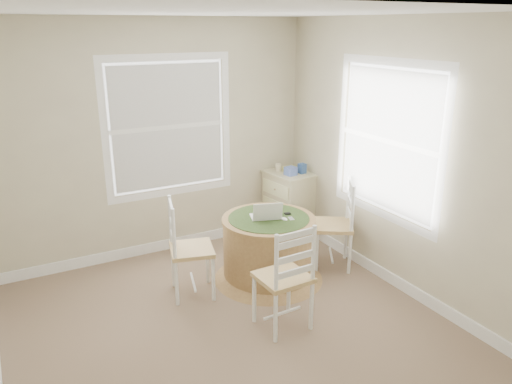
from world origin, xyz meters
TOP-DOWN VIEW (x-y plane):
  - room at (0.17, 0.16)m, footprint 3.64×3.64m
  - round_table at (0.75, 0.61)m, footprint 1.13×1.13m
  - chair_left at (-0.05, 0.70)m, footprint 0.49×0.51m
  - chair_near at (0.43, -0.20)m, footprint 0.43×0.41m
  - chair_right at (1.50, 0.54)m, footprint 0.56×0.57m
  - laptop at (0.72, 0.61)m, footprint 0.36×0.34m
  - mouse at (0.86, 0.49)m, footprint 0.07×0.10m
  - phone at (0.93, 0.48)m, footprint 0.07×0.10m
  - keys at (0.97, 0.60)m, footprint 0.07×0.06m
  - corner_chest at (1.57, 1.53)m, footprint 0.52×0.65m
  - tissue_box at (1.52, 1.42)m, footprint 0.13×0.13m
  - box_yellow at (1.60, 1.57)m, footprint 0.16×0.12m
  - box_blue at (1.69, 1.42)m, footprint 0.09×0.09m
  - cup_cream at (1.48, 1.65)m, footprint 0.07×0.07m

SIDE VIEW (x-z plane):
  - round_table at x=0.75m, z-range 0.03..0.71m
  - corner_chest at x=1.57m, z-range 0.00..0.80m
  - chair_left at x=-0.05m, z-range 0.00..0.95m
  - chair_near at x=0.43m, z-range 0.00..0.95m
  - chair_right at x=1.50m, z-range 0.00..0.95m
  - phone at x=0.93m, z-range 0.66..0.68m
  - keys at x=0.97m, z-range 0.66..0.69m
  - mouse at x=0.86m, z-range 0.66..0.69m
  - laptop at x=0.72m, z-range 0.60..0.80m
  - box_yellow at x=1.60m, z-range 0.80..0.86m
  - cup_cream at x=1.48m, z-range 0.80..0.89m
  - tissue_box at x=1.52m, z-range 0.80..0.90m
  - box_blue at x=1.69m, z-range 0.80..0.92m
  - room at x=0.17m, z-range -0.02..2.62m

